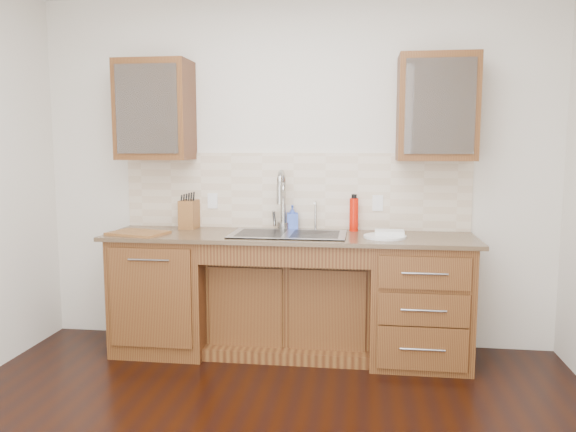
# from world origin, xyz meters

# --- Properties ---
(wall_back) EXTENTS (4.00, 0.10, 2.70)m
(wall_back) POSITION_xyz_m (0.00, 1.80, 1.35)
(wall_back) COLOR silver
(wall_back) RESTS_ON ground
(wall_front) EXTENTS (4.00, 0.10, 2.70)m
(wall_front) POSITION_xyz_m (0.00, -1.80, 1.35)
(wall_front) COLOR silver
(wall_front) RESTS_ON ground
(base_cabinet_left) EXTENTS (0.70, 0.62, 0.88)m
(base_cabinet_left) POSITION_xyz_m (-0.95, 1.44, 0.44)
(base_cabinet_left) COLOR #593014
(base_cabinet_left) RESTS_ON ground
(base_cabinet_center) EXTENTS (1.20, 0.44, 0.70)m
(base_cabinet_center) POSITION_xyz_m (0.00, 1.53, 0.35)
(base_cabinet_center) COLOR #593014
(base_cabinet_center) RESTS_ON ground
(base_cabinet_right) EXTENTS (0.70, 0.62, 0.88)m
(base_cabinet_right) POSITION_xyz_m (0.95, 1.44, 0.44)
(base_cabinet_right) COLOR #593014
(base_cabinet_right) RESTS_ON ground
(countertop) EXTENTS (2.70, 0.65, 0.03)m
(countertop) POSITION_xyz_m (0.00, 1.43, 0.90)
(countertop) COLOR #84705B
(countertop) RESTS_ON base_cabinet_left
(backsplash) EXTENTS (2.70, 0.02, 0.59)m
(backsplash) POSITION_xyz_m (0.00, 1.74, 1.21)
(backsplash) COLOR beige
(backsplash) RESTS_ON wall_back
(sink) EXTENTS (0.84, 0.46, 0.19)m
(sink) POSITION_xyz_m (0.00, 1.41, 0.83)
(sink) COLOR #9E9EA5
(sink) RESTS_ON countertop
(faucet) EXTENTS (0.04, 0.04, 0.40)m
(faucet) POSITION_xyz_m (-0.07, 1.64, 1.11)
(faucet) COLOR #999993
(faucet) RESTS_ON countertop
(filter_tap) EXTENTS (0.02, 0.02, 0.24)m
(filter_tap) POSITION_xyz_m (0.18, 1.65, 1.03)
(filter_tap) COLOR #999993
(filter_tap) RESTS_ON countertop
(upper_cabinet_left) EXTENTS (0.55, 0.34, 0.75)m
(upper_cabinet_left) POSITION_xyz_m (-1.05, 1.58, 1.83)
(upper_cabinet_left) COLOR #593014
(upper_cabinet_left) RESTS_ON wall_back
(upper_cabinet_right) EXTENTS (0.55, 0.34, 0.75)m
(upper_cabinet_right) POSITION_xyz_m (1.05, 1.58, 1.83)
(upper_cabinet_right) COLOR #593014
(upper_cabinet_right) RESTS_ON wall_back
(outlet_left) EXTENTS (0.08, 0.01, 0.12)m
(outlet_left) POSITION_xyz_m (-0.65, 1.73, 1.12)
(outlet_left) COLOR white
(outlet_left) RESTS_ON backsplash
(outlet_right) EXTENTS (0.08, 0.01, 0.12)m
(outlet_right) POSITION_xyz_m (0.65, 1.73, 1.12)
(outlet_right) COLOR white
(outlet_right) RESTS_ON backsplash
(soap_bottle) EXTENTS (0.10, 0.10, 0.19)m
(soap_bottle) POSITION_xyz_m (-0.00, 1.68, 1.00)
(soap_bottle) COLOR #4263D7
(soap_bottle) RESTS_ON countertop
(water_bottle) EXTENTS (0.08, 0.08, 0.25)m
(water_bottle) POSITION_xyz_m (0.47, 1.66, 1.04)
(water_bottle) COLOR red
(water_bottle) RESTS_ON countertop
(plate) EXTENTS (0.36, 0.36, 0.02)m
(plate) POSITION_xyz_m (0.70, 1.37, 0.92)
(plate) COLOR white
(plate) RESTS_ON countertop
(dish_towel) EXTENTS (0.21, 0.15, 0.03)m
(dish_towel) POSITION_xyz_m (0.73, 1.41, 0.94)
(dish_towel) COLOR white
(dish_towel) RESTS_ON plate
(knife_block) EXTENTS (0.13, 0.20, 0.22)m
(knife_block) POSITION_xyz_m (-0.82, 1.65, 1.02)
(knife_block) COLOR brown
(knife_block) RESTS_ON countertop
(cutting_board) EXTENTS (0.46, 0.37, 0.02)m
(cutting_board) POSITION_xyz_m (-1.10, 1.30, 0.92)
(cutting_board) COLOR olive
(cutting_board) RESTS_ON countertop
(cup_left_a) EXTENTS (0.16, 0.16, 0.10)m
(cup_left_a) POSITION_xyz_m (-1.17, 1.58, 1.77)
(cup_left_a) COLOR white
(cup_left_a) RESTS_ON upper_cabinet_left
(cup_left_b) EXTENTS (0.11, 0.11, 0.09)m
(cup_left_b) POSITION_xyz_m (-0.90, 1.58, 1.77)
(cup_left_b) COLOR white
(cup_left_b) RESTS_ON upper_cabinet_left
(cup_right_a) EXTENTS (0.16, 0.16, 0.10)m
(cup_right_a) POSITION_xyz_m (0.93, 1.58, 1.77)
(cup_right_a) COLOR silver
(cup_right_a) RESTS_ON upper_cabinet_right
(cup_right_b) EXTENTS (0.13, 0.13, 0.09)m
(cup_right_b) POSITION_xyz_m (1.17, 1.58, 1.77)
(cup_right_b) COLOR white
(cup_right_b) RESTS_ON upper_cabinet_right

